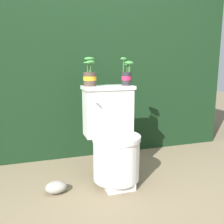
% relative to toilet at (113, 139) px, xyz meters
% --- Properties ---
extents(ground_plane, '(12.00, 12.00, 0.00)m').
position_rel_toilet_xyz_m(ground_plane, '(-0.10, -0.12, -0.37)').
color(ground_plane, '#75664C').
extents(hedge_backdrop, '(3.35, 0.95, 1.76)m').
position_rel_toilet_xyz_m(hedge_backdrop, '(-0.10, 1.11, 0.51)').
color(hedge_backdrop, black).
rests_on(hedge_backdrop, ground).
extents(toilet, '(0.44, 0.54, 0.81)m').
position_rel_toilet_xyz_m(toilet, '(0.00, 0.00, 0.00)').
color(toilet, silver).
rests_on(toilet, ground).
extents(potted_plant_left, '(0.11, 0.11, 0.24)m').
position_rel_toilet_xyz_m(potted_plant_left, '(-0.15, 0.17, 0.52)').
color(potted_plant_left, '#47382D').
rests_on(potted_plant_left, toilet).
extents(potted_plant_midleft, '(0.12, 0.09, 0.24)m').
position_rel_toilet_xyz_m(potted_plant_midleft, '(0.17, 0.13, 0.53)').
color(potted_plant_midleft, '#262628').
rests_on(potted_plant_midleft, toilet).
extents(garden_stone, '(0.17, 0.13, 0.09)m').
position_rel_toilet_xyz_m(garden_stone, '(-0.49, -0.08, -0.32)').
color(garden_stone, gray).
rests_on(garden_stone, ground).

